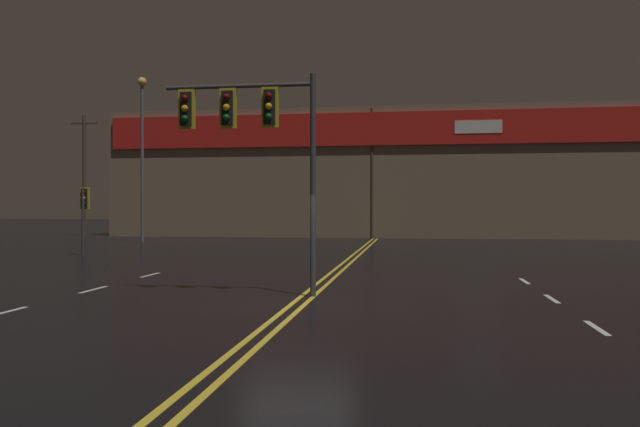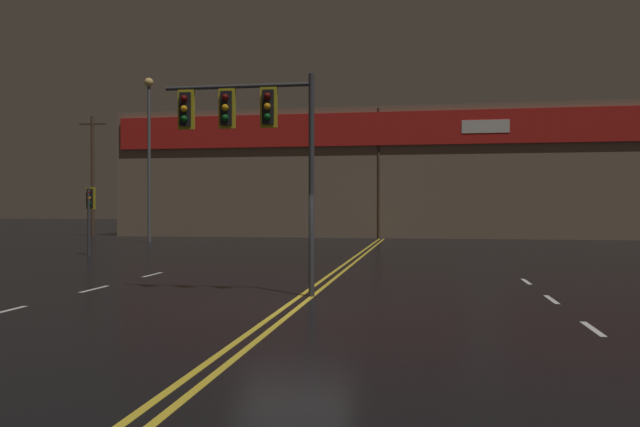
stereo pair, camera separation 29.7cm
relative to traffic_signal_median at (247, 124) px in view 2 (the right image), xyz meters
The scene contains 7 objects.
ground_plane 4.68m from the traffic_signal_median, 42.66° to the right, with size 200.00×200.00×0.00m, color black.
road_markings 6.04m from the traffic_signal_median, 50.31° to the right, with size 17.20×60.00×0.01m.
traffic_signal_median is the anchor object (origin of this frame).
traffic_signal_corner_northwest 15.60m from the traffic_signal_median, 133.24° to the left, with size 0.42×0.36×3.09m.
streetlight_far_left 25.51m from the traffic_signal_median, 119.96° to the left, with size 0.56×0.56×10.32m.
building_backdrop 34.38m from the traffic_signal_median, 87.53° to the left, with size 40.32×10.23×9.40m.
utility_pole_row 29.72m from the traffic_signal_median, 82.41° to the left, with size 47.35×0.26×12.41m.
Camera 2 is at (2.80, -13.50, 2.15)m, focal length 35.00 mm.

